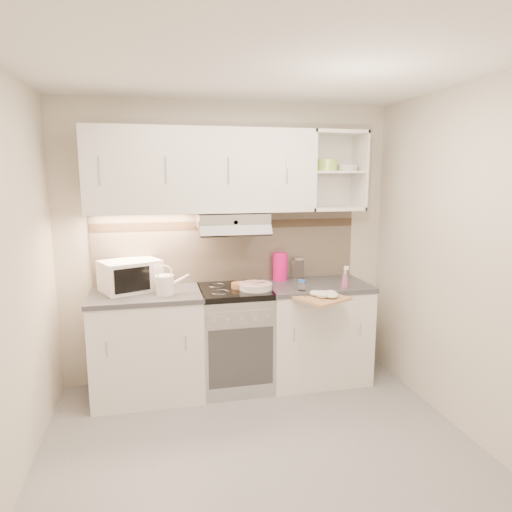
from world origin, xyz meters
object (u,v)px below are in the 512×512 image
Objects in this scene: watering_can at (166,284)px; spray_bottle at (345,279)px; cutting_board at (322,298)px; electric_range at (235,337)px; microwave at (130,276)px; plate_stack at (256,286)px; pink_pitcher at (280,266)px; glass_jar at (298,268)px.

spray_bottle is at bearing -18.10° from watering_can.
cutting_board is (-0.27, -0.17, -0.11)m from spray_bottle.
microwave is (-0.87, 0.11, 0.58)m from electric_range.
plate_stack reaches higher than electric_range.
pink_pitcher reaches higher than cutting_board.
pink_pitcher is 1.24× the size of glass_jar.
glass_jar reaches higher than spray_bottle.
pink_pitcher is at bearing 83.40° from cutting_board.
cutting_board is at bearing -90.39° from pink_pitcher.
plate_stack is 1.08× the size of pink_pitcher.
cutting_board is at bearing -123.42° from spray_bottle.
watering_can is at bearing -160.00° from spray_bottle.
glass_jar is (0.64, 0.19, 0.55)m from electric_range.
cutting_board is at bearing -87.76° from glass_jar.
plate_stack is (1.04, -0.20, -0.10)m from microwave.
microwave is 2.13× the size of pink_pitcher.
glass_jar reaches higher than electric_range.
electric_range is 0.77m from pink_pitcher.
glass_jar is at bearing -21.22° from microwave.
pink_pitcher is at bearing 23.21° from electric_range.
cutting_board is (0.19, -0.58, -0.16)m from pink_pitcher.
glass_jar is at bearing 16.71° from electric_range.
watering_can is 1.25m from glass_jar.
microwave is 2.68× the size of spray_bottle.
electric_range is at bearing 124.96° from cutting_board.
spray_bottle is (1.51, -0.13, -0.01)m from watering_can.
cutting_board is (0.66, -0.38, 0.42)m from electric_range.
microwave is at bearing 132.22° from watering_can.
microwave reaches higher than plate_stack.
pink_pitcher reaches higher than microwave.
electric_range is 2.44× the size of cutting_board.
pink_pitcher is at bearing 2.11° from watering_can.
spray_bottle is (0.29, -0.41, -0.03)m from glass_jar.
microwave reaches higher than spray_bottle.
microwave is 1.92× the size of watering_can.
electric_range is 4.35× the size of spray_bottle.
electric_range is 3.12× the size of watering_can.
watering_can is at bearing -58.80° from microwave.
electric_range is at bearing -168.22° from spray_bottle.
spray_bottle is at bearing -60.69° from pink_pitcher.
glass_jar is at bearing -21.68° from pink_pitcher.
plate_stack is 1.34× the size of glass_jar.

